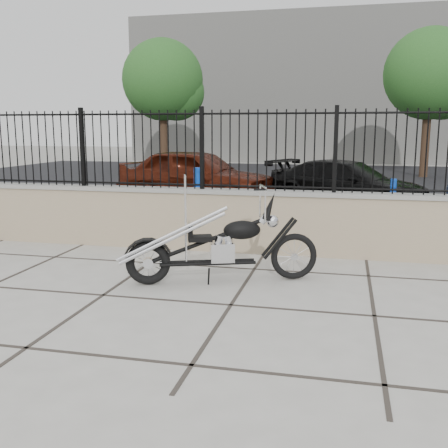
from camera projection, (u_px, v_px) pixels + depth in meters
name	position (u px, v px, depth m)	size (l,w,h in m)	color
ground_plane	(231.00, 305.00, 5.67)	(90.00, 90.00, 0.00)	#99968E
parking_lot	(310.00, 185.00, 17.64)	(30.00, 30.00, 0.00)	black
retaining_wall	(266.00, 222.00, 7.97)	(14.00, 0.36, 0.96)	gray
iron_fence	(267.00, 150.00, 7.78)	(14.00, 0.08, 1.20)	black
background_building	(328.00, 91.00, 30.34)	(22.00, 6.00, 8.00)	beige
chopper_motorcycle	(218.00, 228.00, 6.39)	(2.27, 0.40, 1.36)	black
car_red	(196.00, 176.00, 13.28)	(1.64, 4.08, 1.39)	#421409
car_black	(348.00, 185.00, 12.40)	(1.59, 3.90, 1.13)	black
bollard_a	(197.00, 197.00, 10.24)	(0.14, 0.14, 1.13)	#0C45BC
bollard_b	(392.00, 204.00, 9.95)	(0.11, 0.11, 0.95)	#0B35AF
tree_left	(163.00, 76.00, 22.24)	(3.43, 3.43, 5.79)	#382619
tree_right	(430.00, 70.00, 19.73)	(3.43, 3.43, 5.79)	#382619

